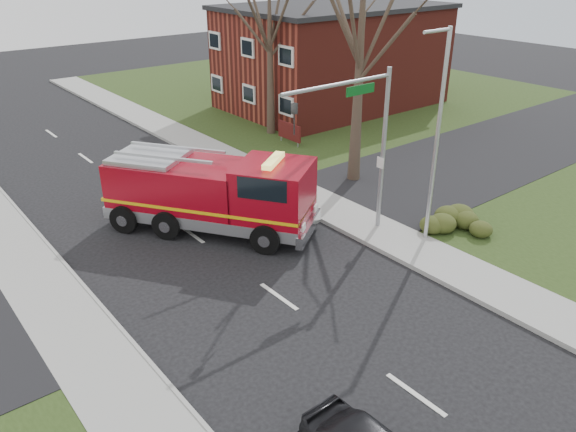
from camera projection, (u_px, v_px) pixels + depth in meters
ground at (279, 297)px, 19.28m from camera, size 120.00×120.00×0.00m
sidewalk_right at (399, 242)px, 22.74m from camera, size 2.40×80.00×0.15m
sidewalk_left at (105, 372)px, 15.76m from camera, size 2.40×80.00×0.15m
cross_street_right at (525, 140)px, 34.68m from camera, size 30.00×8.00×0.15m
brick_building at (333, 56)px, 41.08m from camera, size 15.40×10.40×7.25m
health_center_sign at (289, 132)px, 33.62m from camera, size 0.12×2.00×1.40m
hedge_corner at (464, 220)px, 23.39m from camera, size 2.80×2.00×0.90m
bare_tree_near at (361, 31)px, 25.66m from camera, size 6.00×6.00×12.00m
bare_tree_far at (270, 29)px, 33.24m from camera, size 5.25×5.25×10.50m
traffic_signal_mast at (362, 127)px, 21.24m from camera, size 5.29×0.18×6.80m
streetlight_pole at (437, 134)px, 20.98m from camera, size 1.48×0.16×8.40m
fire_engine at (213, 195)px, 23.34m from camera, size 7.20×8.66×3.44m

